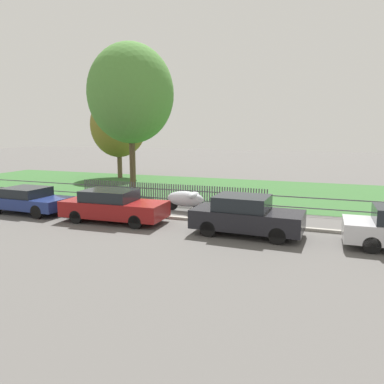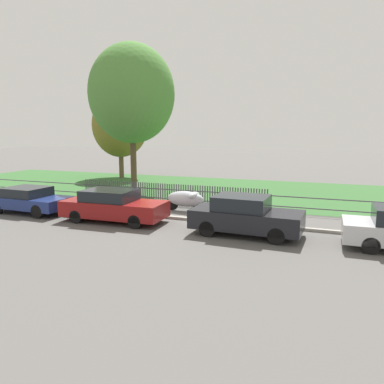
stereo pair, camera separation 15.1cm
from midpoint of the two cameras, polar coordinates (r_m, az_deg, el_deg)
name	(u,v)px [view 2 (the right image)]	position (r m, az deg, el deg)	size (l,w,h in m)	color
ground_plane	(141,217)	(17.37, -7.50, -3.72)	(120.00, 120.00, 0.00)	#565451
kerb_stone	(142,215)	(17.44, -7.35, -3.46)	(41.08, 0.20, 0.12)	#9E998E
grass_strip	(204,189)	(25.36, 1.95, 0.50)	(41.08, 11.58, 0.01)	#33602D
park_fence	(169,194)	(19.96, -3.38, -0.32)	(41.08, 0.05, 1.12)	#4C4C51
parked_car_silver_hatchback	(30,199)	(19.56, -23.32, -1.03)	(4.02, 1.95, 1.22)	navy
parked_car_black_saloon	(113,206)	(16.50, -11.65, -2.04)	(4.55, 1.92, 1.38)	maroon
parked_car_navy_estate	(245,216)	(14.24, 8.42, -3.56)	(4.17, 1.94, 1.49)	black
covered_motorcycle	(186,199)	(18.16, -0.61, -1.05)	(2.08, 0.90, 1.00)	black
tree_nearest_kerb	(120,125)	(31.83, -10.75, 9.96)	(4.57, 4.57, 6.97)	brown
tree_behind_motorcycle	(132,94)	(23.76, -8.97, 14.56)	(5.23, 5.23, 9.13)	brown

